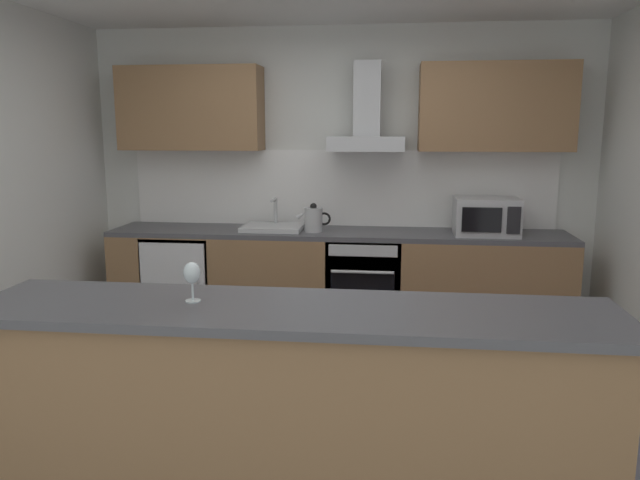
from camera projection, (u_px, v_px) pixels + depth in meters
The scene contains 13 objects.
ground at pixel (309, 429), 3.59m from camera, with size 5.32×4.99×0.02m, color slate.
wall_back at pixel (341, 179), 5.37m from camera, with size 5.32×0.12×2.60m, color silver.
backsplash_tile at pixel (340, 188), 5.31m from camera, with size 3.67×0.02×0.66m, color white.
counter_back at pixel (336, 283), 5.15m from camera, with size 3.80×0.60×0.90m.
counter_island at pixel (293, 413), 2.69m from camera, with size 2.80×0.64×0.99m.
upper_cabinets at pixel (339, 108), 5.03m from camera, with size 3.75×0.32×0.70m.
oven at pixel (364, 284), 5.09m from camera, with size 0.60×0.62×0.80m.
refrigerator at pixel (185, 282), 5.28m from camera, with size 0.58×0.60×0.85m.
microwave at pixel (486, 217), 4.85m from camera, with size 0.50×0.38×0.30m.
sink at pixel (273, 227), 5.11m from camera, with size 0.50×0.40×0.26m.
kettle at pixel (314, 219), 5.01m from camera, with size 0.29×0.15×0.24m.
range_hood at pixel (367, 123), 4.98m from camera, with size 0.62×0.45×0.72m.
wine_glass at pixel (192, 274), 2.66m from camera, with size 0.08×0.08×0.18m.
Camera 1 is at (0.46, -3.30, 1.73)m, focal length 34.12 mm.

